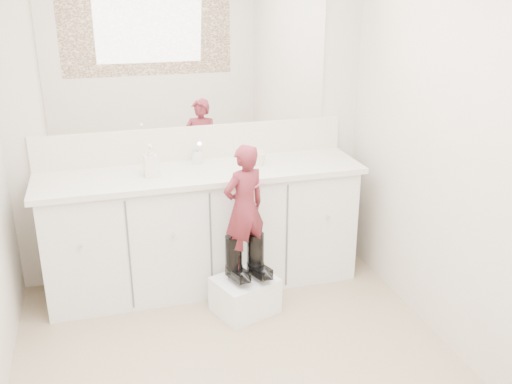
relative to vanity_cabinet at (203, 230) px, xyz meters
name	(u,v)px	position (x,y,z in m)	size (l,w,h in m)	color
wall_back	(192,118)	(0.00, 0.27, 0.77)	(2.60, 2.60, 0.00)	beige
wall_front	(403,381)	(0.00, -2.73, 0.77)	(2.60, 2.60, 0.00)	beige
wall_right	(475,163)	(1.30, -1.23, 0.78)	(3.00, 3.00, 0.00)	beige
vanity_cabinet	(203,230)	(0.00, 0.00, 0.00)	(2.20, 0.55, 0.85)	silver
countertop	(202,173)	(0.00, -0.01, 0.45)	(2.28, 0.58, 0.04)	beige
backsplash	(194,143)	(0.00, 0.26, 0.59)	(2.28, 0.03, 0.25)	beige
mirror	(190,56)	(0.00, 0.26, 1.22)	(2.00, 0.02, 1.00)	white
dot_panel	(419,215)	(0.00, -2.71, 1.22)	(2.00, 0.01, 1.20)	#472819
faucet	(197,157)	(0.00, 0.15, 0.52)	(0.08, 0.08, 0.10)	silver
cup	(259,158)	(0.42, -0.01, 0.51)	(0.11, 0.11, 0.10)	beige
soap_bottle	(151,160)	(-0.35, -0.03, 0.57)	(0.10, 0.10, 0.22)	silver
step_stool	(245,295)	(0.19, -0.48, -0.30)	(0.39, 0.32, 0.25)	white
boot_left	(234,259)	(0.11, -0.48, -0.01)	(0.12, 0.22, 0.32)	black
boot_right	(256,256)	(0.26, -0.48, -0.01)	(0.12, 0.22, 0.32)	black
toddler	(244,207)	(0.19, -0.48, 0.34)	(0.31, 0.20, 0.84)	#992F3C
toothbrush	(255,187)	(0.26, -0.48, 0.47)	(0.01, 0.01, 0.14)	#DF567E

